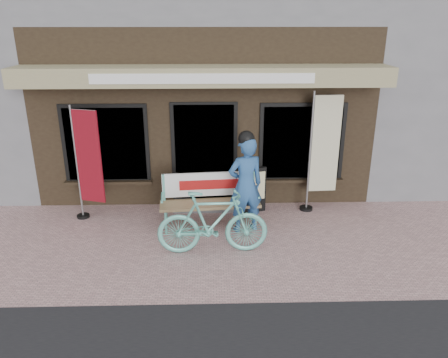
{
  "coord_description": "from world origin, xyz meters",
  "views": [
    {
      "loc": [
        0.16,
        -6.62,
        3.78
      ],
      "look_at": [
        0.37,
        0.7,
        1.05
      ],
      "focal_mm": 35.0,
      "sensor_mm": 36.0,
      "label": 1
    }
  ],
  "objects_px": {
    "nobori_red": "(87,163)",
    "nobori_cream": "(322,151)",
    "bench": "(210,196)",
    "menu_stand": "(254,190)",
    "bicycle": "(213,222)",
    "person": "(246,183)"
  },
  "relations": [
    {
      "from": "nobori_cream",
      "to": "bicycle",
      "type": "bearing_deg",
      "value": -145.72
    },
    {
      "from": "nobori_cream",
      "to": "person",
      "type": "bearing_deg",
      "value": -154.32
    },
    {
      "from": "bicycle",
      "to": "nobori_cream",
      "type": "xyz_separation_m",
      "value": [
        2.2,
        1.71,
        0.71
      ]
    },
    {
      "from": "bench",
      "to": "menu_stand",
      "type": "relative_size",
      "value": 2.0
    },
    {
      "from": "nobori_red",
      "to": "nobori_cream",
      "type": "height_order",
      "value": "nobori_cream"
    },
    {
      "from": "nobori_red",
      "to": "menu_stand",
      "type": "distance_m",
      "value": 3.31
    },
    {
      "from": "nobori_cream",
      "to": "nobori_red",
      "type": "bearing_deg",
      "value": -179.46
    },
    {
      "from": "menu_stand",
      "to": "person",
      "type": "bearing_deg",
      "value": -125.21
    },
    {
      "from": "person",
      "to": "nobori_red",
      "type": "height_order",
      "value": "nobori_red"
    },
    {
      "from": "bench",
      "to": "nobori_red",
      "type": "xyz_separation_m",
      "value": [
        -2.32,
        0.32,
        0.57
      ]
    },
    {
      "from": "person",
      "to": "nobori_cream",
      "type": "distance_m",
      "value": 1.86
    },
    {
      "from": "bench",
      "to": "nobori_red",
      "type": "bearing_deg",
      "value": 167.35
    },
    {
      "from": "person",
      "to": "menu_stand",
      "type": "distance_m",
      "value": 0.96
    },
    {
      "from": "bench",
      "to": "menu_stand",
      "type": "height_order",
      "value": "bench"
    },
    {
      "from": "person",
      "to": "bench",
      "type": "bearing_deg",
      "value": 142.76
    },
    {
      "from": "person",
      "to": "bicycle",
      "type": "xyz_separation_m",
      "value": [
        -0.61,
        -0.82,
        -0.38
      ]
    },
    {
      "from": "person",
      "to": "menu_stand",
      "type": "height_order",
      "value": "person"
    },
    {
      "from": "nobori_red",
      "to": "nobori_cream",
      "type": "relative_size",
      "value": 0.92
    },
    {
      "from": "bicycle",
      "to": "nobori_cream",
      "type": "height_order",
      "value": "nobori_cream"
    },
    {
      "from": "bench",
      "to": "nobori_red",
      "type": "height_order",
      "value": "nobori_red"
    },
    {
      "from": "bench",
      "to": "nobori_cream",
      "type": "xyz_separation_m",
      "value": [
        2.25,
        0.64,
        0.67
      ]
    },
    {
      "from": "person",
      "to": "nobori_red",
      "type": "bearing_deg",
      "value": 152.65
    }
  ]
}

